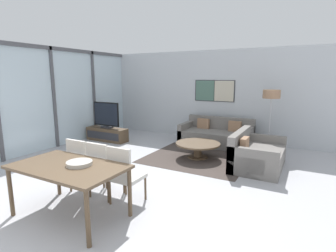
{
  "coord_description": "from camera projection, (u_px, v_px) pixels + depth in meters",
  "views": [
    {
      "loc": [
        2.77,
        -1.82,
        1.99
      ],
      "look_at": [
        0.15,
        3.0,
        0.95
      ],
      "focal_mm": 28.0,
      "sensor_mm": 36.0,
      "label": 1
    }
  ],
  "objects": [
    {
      "name": "ground_plane",
      "position": [
        42.0,
        239.0,
        3.24
      ],
      "size": [
        24.0,
        24.0,
        0.0
      ],
      "primitive_type": "plane",
      "color": "#B2B2B7"
    },
    {
      "name": "television",
      "position": [
        106.0,
        115.0,
        8.12
      ],
      "size": [
        0.96,
        0.2,
        0.81
      ],
      "color": "#2D2D33",
      "rests_on": "tv_console"
    },
    {
      "name": "window_wall_left",
      "position": [
        53.0,
        93.0,
        7.3
      ],
      "size": [
        0.07,
        6.18,
        2.8
      ],
      "color": "silver",
      "rests_on": "ground_plane"
    },
    {
      "name": "dining_chair_right",
      "position": [
        124.0,
        173.0,
        4.05
      ],
      "size": [
        0.46,
        0.46,
        0.95
      ],
      "color": "beige",
      "rests_on": "ground_plane"
    },
    {
      "name": "dining_chair_centre",
      "position": [
        103.0,
        167.0,
        4.3
      ],
      "size": [
        0.46,
        0.46,
        0.95
      ],
      "color": "beige",
      "rests_on": "ground_plane"
    },
    {
      "name": "sofa_main",
      "position": [
        217.0,
        136.0,
        7.75
      ],
      "size": [
        2.04,
        1.0,
        0.79
      ],
      "color": "slate",
      "rests_on": "ground_plane"
    },
    {
      "name": "area_rug",
      "position": [
        198.0,
        157.0,
        6.52
      ],
      "size": [
        2.43,
        2.19,
        0.01
      ],
      "color": "#473D38",
      "rests_on": "ground_plane"
    },
    {
      "name": "dining_chair_left",
      "position": [
        83.0,
        163.0,
        4.52
      ],
      "size": [
        0.46,
        0.46,
        0.95
      ],
      "color": "beige",
      "rests_on": "ground_plane"
    },
    {
      "name": "dining_table",
      "position": [
        68.0,
        171.0,
        3.68
      ],
      "size": [
        1.62,
        0.93,
        0.76
      ],
      "color": "brown",
      "rests_on": "ground_plane"
    },
    {
      "name": "fruit_bowl",
      "position": [
        79.0,
        163.0,
        3.67
      ],
      "size": [
        0.36,
        0.36,
        0.05
      ],
      "color": "#B7B2A8",
      "rests_on": "dining_table"
    },
    {
      "name": "sofa_side",
      "position": [
        254.0,
        155.0,
        5.83
      ],
      "size": [
        1.0,
        1.57,
        0.79
      ],
      "rotation": [
        0.0,
        0.0,
        1.57
      ],
      "color": "slate",
      "rests_on": "ground_plane"
    },
    {
      "name": "floor_lamp",
      "position": [
        271.0,
        97.0,
        6.78
      ],
      "size": [
        0.44,
        0.44,
        1.65
      ],
      "color": "#2D2D33",
      "rests_on": "ground_plane"
    },
    {
      "name": "wall_back",
      "position": [
        212.0,
        95.0,
        8.31
      ],
      "size": [
        8.14,
        0.09,
        2.8
      ],
      "color": "silver",
      "rests_on": "ground_plane"
    },
    {
      "name": "tv_console",
      "position": [
        107.0,
        134.0,
        8.23
      ],
      "size": [
        1.36,
        0.44,
        0.41
      ],
      "color": "brown",
      "rests_on": "ground_plane"
    },
    {
      "name": "coffee_table",
      "position": [
        198.0,
        147.0,
        6.47
      ],
      "size": [
        1.09,
        1.09,
        0.38
      ],
      "color": "brown",
      "rests_on": "ground_plane"
    }
  ]
}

